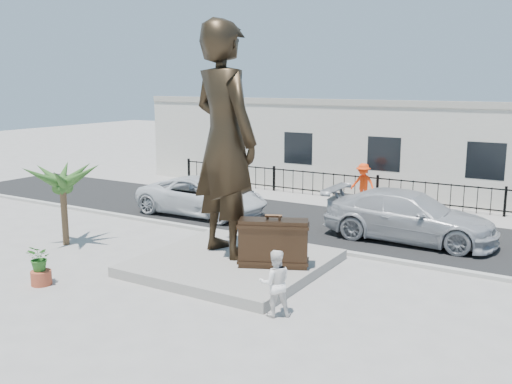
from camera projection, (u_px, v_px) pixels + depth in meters
The scene contains 16 objects.
ground at pixel (218, 285), 15.75m from camera, with size 100.00×100.00×0.00m, color #9E9991.
street at pixel (335, 224), 22.46m from camera, with size 40.00×7.00×0.01m, color black.
curb at pixel (294, 244), 19.51m from camera, with size 40.00×0.25×0.12m, color #A5A399.
far_sidewalk at pixel (371, 206), 25.81m from camera, with size 40.00×2.50×0.02m, color #9E9991.
plinth at pixel (233, 263), 17.24m from camera, with size 5.20×5.20×0.30m, color gray.
fence at pixel (377, 190), 26.37m from camera, with size 22.00×0.10×1.20m, color black.
building at pixel (406, 147), 29.58m from camera, with size 28.00×7.00×4.40m, color silver.
statue at pixel (225, 140), 17.10m from camera, with size 2.56×1.68×7.03m, color black.
suitcase at pixel (273, 243), 16.34m from camera, with size 1.96×0.62×1.38m, color #2F1F13.
tourist at pixel (275, 283), 13.59m from camera, with size 0.79×0.62×1.63m, color white.
car_white at pixel (203, 196), 23.97m from camera, with size 2.60×5.64×1.57m, color silver.
car_silver at pixel (409, 216), 20.04m from camera, with size 2.44×5.99×1.74m, color #AAACAF.
worker at pixel (363, 183), 26.11m from camera, with size 1.20×0.69×1.85m, color #FF3D0D.
palm_tree at pixel (66, 244), 19.70m from camera, with size 1.80×1.80×3.20m, color #274D1C, non-canonical shape.
planter at pixel (41, 278), 15.77m from camera, with size 0.56×0.56×0.40m, color #A3452B.
shrub at pixel (40, 258), 15.66m from camera, with size 0.67×0.58×0.74m, color #2A6521.
Camera 1 is at (8.68, -12.24, 5.54)m, focal length 40.00 mm.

